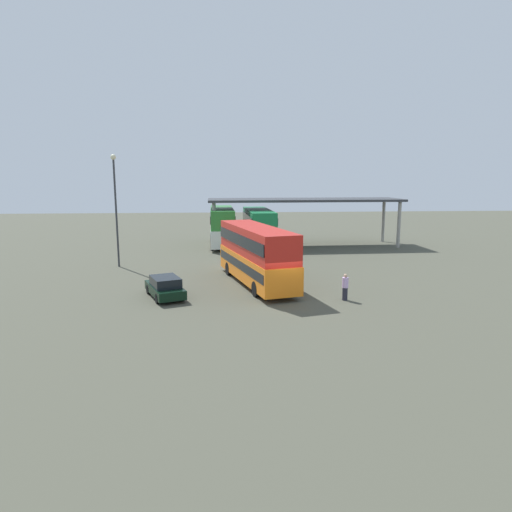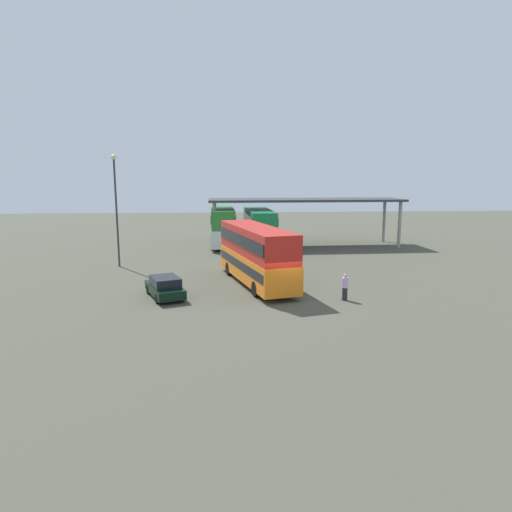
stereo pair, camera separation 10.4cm
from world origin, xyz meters
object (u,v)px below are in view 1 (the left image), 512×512
object	(u,v)px
double_decker_near_canopy	(222,225)
pedestrian_waiting	(345,287)
double_decker_main	(256,253)
double_decker_mid_row	(259,227)
parked_hatchback	(165,287)
lamppost_tall	(115,199)

from	to	relation	value
double_decker_near_canopy	pedestrian_waiting	world-z (taller)	double_decker_near_canopy
double_decker_main	double_decker_mid_row	size ratio (longest dim) A/B	1.07
double_decker_mid_row	parked_hatchback	bearing A→B (deg)	156.76
parked_hatchback	pedestrian_waiting	xyz separation A→B (m)	(11.10, -1.48, 0.14)
double_decker_near_canopy	double_decker_mid_row	world-z (taller)	double_decker_near_canopy
double_decker_mid_row	lamppost_tall	bearing A→B (deg)	124.34
double_decker_near_canopy	pedestrian_waiting	distance (m)	24.17
double_decker_main	double_decker_mid_row	distance (m)	16.50
double_decker_near_canopy	double_decker_mid_row	distance (m)	4.30
double_decker_main	double_decker_near_canopy	xyz separation A→B (m)	(-2.32, 18.24, 0.03)
double_decker_mid_row	pedestrian_waiting	world-z (taller)	double_decker_mid_row
double_decker_near_canopy	lamppost_tall	xyz separation A→B (m)	(-8.76, -11.21, 3.45)
double_decker_main	parked_hatchback	distance (m)	6.97
double_decker_mid_row	pedestrian_waiting	bearing A→B (deg)	-172.71
double_decker_mid_row	lamppost_tall	distance (m)	16.14
double_decker_mid_row	pedestrian_waiting	distance (m)	21.48
double_decker_main	lamppost_tall	xyz separation A→B (m)	(-11.09, 7.04, 3.48)
double_decker_mid_row	pedestrian_waiting	size ratio (longest dim) A/B	6.31
double_decker_near_canopy	parked_hatchback	bearing A→B (deg)	169.31
double_decker_near_canopy	pedestrian_waiting	size ratio (longest dim) A/B	6.20
pedestrian_waiting	double_decker_near_canopy	bearing A→B (deg)	-87.53
double_decker_mid_row	double_decker_near_canopy	bearing A→B (deg)	62.83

